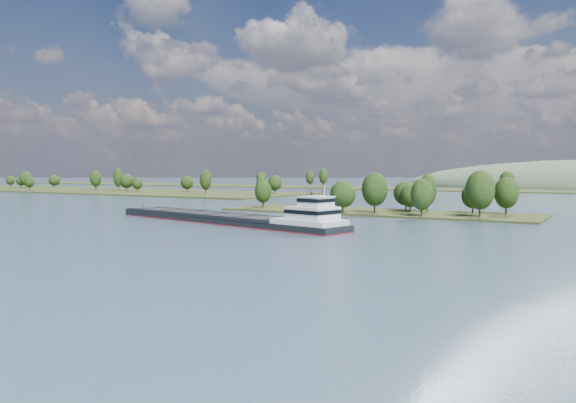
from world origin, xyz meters
The scene contains 5 objects.
ground centered at (0.00, 120.00, 0.00)m, with size 1800.00×1800.00×0.00m, color #3A5164.
tree_island centered at (7.12, 178.90, 3.83)m, with size 100.00×30.95×14.30m.
left_bank centered at (-228.28, 260.11, 0.88)m, with size 300.00×80.00×15.52m.
back_shoreline centered at (7.62, 399.75, 0.71)m, with size 900.00×60.00×15.34m.
cargo_barge centered at (-17.32, 128.07, 1.37)m, with size 80.45×27.37×10.87m.
Camera 1 is at (67.58, 12.78, 13.72)m, focal length 35.00 mm.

